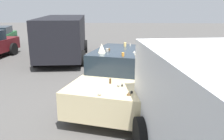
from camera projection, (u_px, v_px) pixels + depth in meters
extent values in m
plane|color=#514F4C|center=(122.00, 100.00, 7.08)|extent=(60.00, 60.00, 0.00)
cube|color=beige|center=(122.00, 81.00, 6.92)|extent=(4.67, 2.78, 0.64)
cube|color=#1E2833|center=(125.00, 59.00, 6.99)|extent=(2.43, 2.12, 0.53)
cylinder|color=black|center=(148.00, 113.00, 5.49)|extent=(0.66, 0.36, 0.63)
cylinder|color=black|center=(73.00, 104.00, 5.99)|extent=(0.66, 0.36, 0.63)
cylinder|color=black|center=(159.00, 79.00, 8.00)|extent=(0.66, 0.36, 0.63)
cylinder|color=black|center=(106.00, 74.00, 8.50)|extent=(0.66, 0.36, 0.63)
ellipsoid|color=black|center=(157.00, 76.00, 7.36)|extent=(0.15, 0.05, 0.15)
ellipsoid|color=black|center=(153.00, 91.00, 6.41)|extent=(0.16, 0.06, 0.12)
ellipsoid|color=black|center=(158.00, 73.00, 7.47)|extent=(0.13, 0.05, 0.10)
ellipsoid|color=black|center=(93.00, 77.00, 7.19)|extent=(0.20, 0.06, 0.09)
ellipsoid|color=black|center=(98.00, 76.00, 7.68)|extent=(0.18, 0.06, 0.12)
ellipsoid|color=black|center=(108.00, 69.00, 8.65)|extent=(0.11, 0.04, 0.10)
ellipsoid|color=black|center=(110.00, 63.00, 8.83)|extent=(0.20, 0.06, 0.16)
ellipsoid|color=black|center=(147.00, 100.00, 5.31)|extent=(0.16, 0.06, 0.10)
sphere|color=black|center=(132.00, 92.00, 5.03)|extent=(0.06, 0.06, 0.06)
sphere|color=silver|center=(100.00, 93.00, 4.91)|extent=(0.09, 0.09, 0.09)
sphere|color=gray|center=(118.00, 85.00, 5.43)|extent=(0.07, 0.07, 0.07)
cone|color=#51381E|center=(129.00, 94.00, 4.93)|extent=(0.12, 0.12, 0.07)
cylinder|color=#51381E|center=(110.00, 81.00, 5.65)|extent=(0.07, 0.07, 0.12)
cone|color=black|center=(122.00, 85.00, 5.47)|extent=(0.07, 0.07, 0.07)
cylinder|color=orange|center=(123.00, 54.00, 6.08)|extent=(0.10, 0.10, 0.09)
cylinder|color=#51381E|center=(109.00, 49.00, 6.85)|extent=(0.10, 0.10, 0.06)
cylinder|color=#51381E|center=(139.00, 48.00, 6.95)|extent=(0.08, 0.08, 0.09)
cone|color=gray|center=(136.00, 52.00, 6.29)|extent=(0.11, 0.11, 0.12)
cylinder|color=gray|center=(107.00, 50.00, 6.66)|extent=(0.10, 0.10, 0.09)
cylinder|color=tan|center=(125.00, 44.00, 7.50)|extent=(0.12, 0.12, 0.12)
cylinder|color=#51381E|center=(145.00, 51.00, 6.63)|extent=(0.08, 0.08, 0.07)
cone|color=gray|center=(134.00, 52.00, 6.53)|extent=(0.11, 0.11, 0.05)
cone|color=gray|center=(130.00, 44.00, 7.69)|extent=(0.06, 0.06, 0.11)
cone|color=#51381E|center=(140.00, 51.00, 6.68)|extent=(0.08, 0.08, 0.05)
cone|color=beige|center=(139.00, 50.00, 6.21)|extent=(0.21, 0.21, 0.25)
cone|color=beige|center=(102.00, 48.00, 6.48)|extent=(0.21, 0.21, 0.25)
cube|color=#1E2833|center=(195.00, 71.00, 4.46)|extent=(0.38, 1.74, 0.62)
cylinder|color=black|center=(142.00, 136.00, 4.44)|extent=(0.75, 0.34, 0.72)
cube|color=black|center=(63.00, 35.00, 12.11)|extent=(5.54, 2.68, 1.79)
cube|color=#1E2833|center=(57.00, 32.00, 10.22)|extent=(0.34, 1.79, 0.65)
cylinder|color=black|center=(83.00, 58.00, 10.87)|extent=(0.74, 0.33, 0.72)
cylinder|color=black|center=(36.00, 59.00, 10.72)|extent=(0.74, 0.33, 0.72)
cylinder|color=black|center=(85.00, 46.00, 13.94)|extent=(0.74, 0.33, 0.72)
cylinder|color=black|center=(49.00, 47.00, 13.79)|extent=(0.74, 0.33, 0.72)
cylinder|color=black|center=(6.00, 46.00, 14.23)|extent=(0.66, 0.34, 0.63)
cylinder|color=black|center=(16.00, 40.00, 16.63)|extent=(0.66, 0.34, 0.63)
cylinder|color=black|center=(13.00, 49.00, 13.22)|extent=(0.68, 0.28, 0.66)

